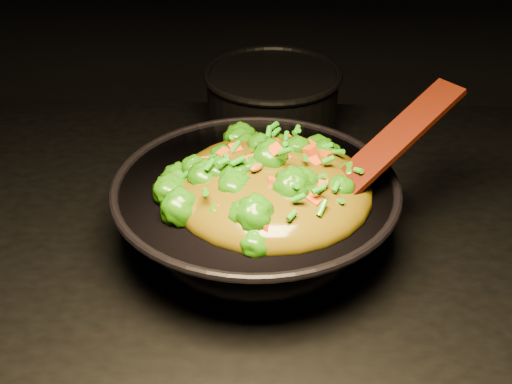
# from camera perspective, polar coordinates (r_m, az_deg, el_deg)

# --- Properties ---
(wok) EXTENTS (0.47, 0.47, 0.10)m
(wok) POSITION_cam_1_polar(r_m,az_deg,el_deg) (0.92, -0.02, -2.14)
(wok) COLOR black
(wok) RESTS_ON stovetop
(stir_fry) EXTENTS (0.27, 0.27, 0.09)m
(stir_fry) POSITION_cam_1_polar(r_m,az_deg,el_deg) (0.86, 1.28, 2.28)
(stir_fry) COLOR #216507
(stir_fry) RESTS_ON wok
(spatula) EXTENTS (0.23, 0.21, 0.11)m
(spatula) POSITION_cam_1_polar(r_m,az_deg,el_deg) (0.88, 9.72, 2.92)
(spatula) COLOR #321004
(spatula) RESTS_ON wok
(back_pot) EXTENTS (0.24, 0.24, 0.12)m
(back_pot) POSITION_cam_1_polar(r_m,az_deg,el_deg) (1.18, 1.31, 6.96)
(back_pot) COLOR black
(back_pot) RESTS_ON stovetop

